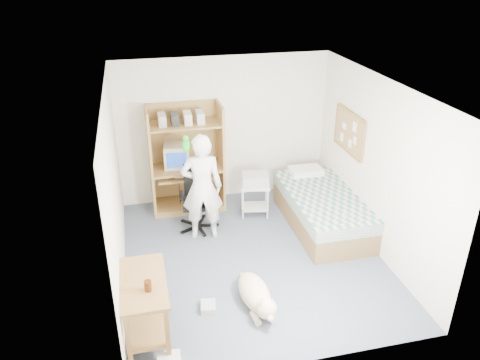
{
  "coord_description": "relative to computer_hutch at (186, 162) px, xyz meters",
  "views": [
    {
      "loc": [
        -1.45,
        -5.42,
        3.95
      ],
      "look_at": [
        -0.09,
        0.42,
        1.05
      ],
      "focal_mm": 35.0,
      "sensor_mm": 36.0,
      "label": 1
    }
  ],
  "objects": [
    {
      "name": "floor",
      "position": [
        0.7,
        -1.74,
        -0.82
      ],
      "size": [
        4.0,
        4.0,
        0.0
      ],
      "primitive_type": "plane",
      "color": "#485162",
      "rests_on": "ground"
    },
    {
      "name": "wall_back",
      "position": [
        0.7,
        0.26,
        0.43
      ],
      "size": [
        3.6,
        0.02,
        2.5
      ],
      "primitive_type": "cube",
      "color": "silver",
      "rests_on": "floor"
    },
    {
      "name": "wall_right",
      "position": [
        2.5,
        -1.74,
        0.43
      ],
      "size": [
        0.02,
        4.0,
        2.5
      ],
      "primitive_type": "cube",
      "color": "silver",
      "rests_on": "floor"
    },
    {
      "name": "wall_left",
      "position": [
        -1.1,
        -1.74,
        0.43
      ],
      "size": [
        0.02,
        4.0,
        2.5
      ],
      "primitive_type": "cube",
      "color": "silver",
      "rests_on": "floor"
    },
    {
      "name": "ceiling",
      "position": [
        0.7,
        -1.74,
        1.68
      ],
      "size": [
        3.6,
        4.0,
        0.02
      ],
      "primitive_type": "cube",
      "color": "white",
      "rests_on": "wall_back"
    },
    {
      "name": "computer_hutch",
      "position": [
        0.0,
        0.0,
        0.0
      ],
      "size": [
        1.2,
        0.63,
        1.8
      ],
      "color": "brown",
      "rests_on": "floor"
    },
    {
      "name": "bed",
      "position": [
        2.0,
        -1.12,
        -0.53
      ],
      "size": [
        1.02,
        2.02,
        0.66
      ],
      "color": "brown",
      "rests_on": "floor"
    },
    {
      "name": "side_desk",
      "position": [
        -0.85,
        -2.94,
        -0.33
      ],
      "size": [
        0.5,
        1.0,
        0.75
      ],
      "color": "brown",
      "rests_on": "floor"
    },
    {
      "name": "corkboard",
      "position": [
        2.47,
        -0.84,
        0.63
      ],
      "size": [
        0.04,
        0.94,
        0.66
      ],
      "color": "olive",
      "rests_on": "wall_right"
    },
    {
      "name": "office_chair",
      "position": [
        0.06,
        -0.71,
        -0.46
      ],
      "size": [
        0.57,
        0.57,
        1.01
      ],
      "rotation": [
        0.0,
        0.0,
        -0.14
      ],
      "color": "black",
      "rests_on": "floor"
    },
    {
      "name": "person",
      "position": [
        0.11,
        -1.01,
        0.02
      ],
      "size": [
        0.66,
        0.48,
        1.67
      ],
      "primitive_type": "imported",
      "rotation": [
        0.0,
        0.0,
        3.01
      ],
      "color": "white",
      "rests_on": "floor"
    },
    {
      "name": "parrot",
      "position": [
        -0.1,
        -1.0,
        0.71
      ],
      "size": [
        0.12,
        0.22,
        0.34
      ],
      "rotation": [
        0.0,
        0.0,
        -0.14
      ],
      "color": "#169918",
      "rests_on": "person"
    },
    {
      "name": "dog",
      "position": [
        0.48,
        -2.76,
        -0.64
      ],
      "size": [
        0.41,
        1.09,
        0.41
      ],
      "rotation": [
        0.0,
        0.0,
        0.09
      ],
      "color": "beige",
      "rests_on": "floor"
    },
    {
      "name": "printer_cart",
      "position": [
        1.05,
        -0.54,
        -0.45
      ],
      "size": [
        0.52,
        0.45,
        0.56
      ],
      "rotation": [
        0.0,
        0.0,
        -0.19
      ],
      "color": "silver",
      "rests_on": "floor"
    },
    {
      "name": "printer",
      "position": [
        1.05,
        -0.54,
        -0.18
      ],
      "size": [
        0.47,
        0.39,
        0.18
      ],
      "primitive_type": "cube",
      "rotation": [
        0.0,
        0.0,
        -0.19
      ],
      "color": "#A8A8A3",
      "rests_on": "printer_cart"
    },
    {
      "name": "crt_monitor",
      "position": [
        -0.15,
        0.01,
        0.14
      ],
      "size": [
        0.45,
        0.47,
        0.38
      ],
      "rotation": [
        0.0,
        0.0,
        -0.12
      ],
      "color": "beige",
      "rests_on": "computer_hutch"
    },
    {
      "name": "keyboard",
      "position": [
        0.0,
        -0.16,
        -0.15
      ],
      "size": [
        0.45,
        0.16,
        0.03
      ],
      "primitive_type": "cube",
      "rotation": [
        0.0,
        0.0,
        -0.0
      ],
      "color": "beige",
      "rests_on": "computer_hutch"
    },
    {
      "name": "pencil_cup",
      "position": [
        0.33,
        -0.09,
        -0.0
      ],
      "size": [
        0.08,
        0.08,
        0.12
      ],
      "primitive_type": "cylinder",
      "color": "gold",
      "rests_on": "computer_hutch"
    },
    {
      "name": "drink_glass",
      "position": [
        -0.8,
        -3.1,
        -0.01
      ],
      "size": [
        0.08,
        0.08,
        0.12
      ],
      "primitive_type": "cylinder",
      "color": "#3D1D09",
      "rests_on": "side_desk"
    },
    {
      "name": "floor_box_b",
      "position": [
        -0.11,
        -2.69,
        -0.78
      ],
      "size": [
        0.21,
        0.25,
        0.08
      ],
      "primitive_type": "cube",
      "rotation": [
        0.0,
        0.0,
        -0.16
      ],
      "color": "#A5A6A1",
      "rests_on": "floor"
    }
  ]
}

